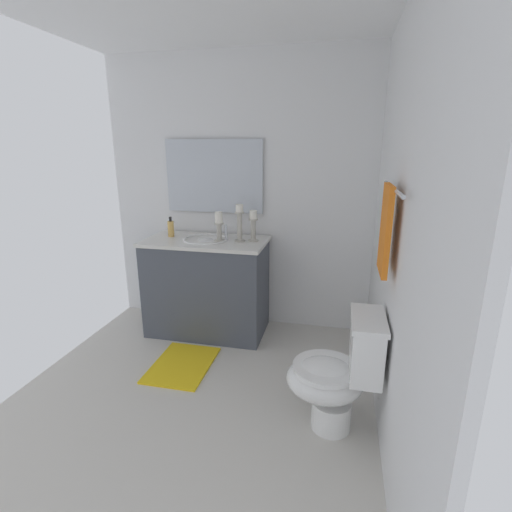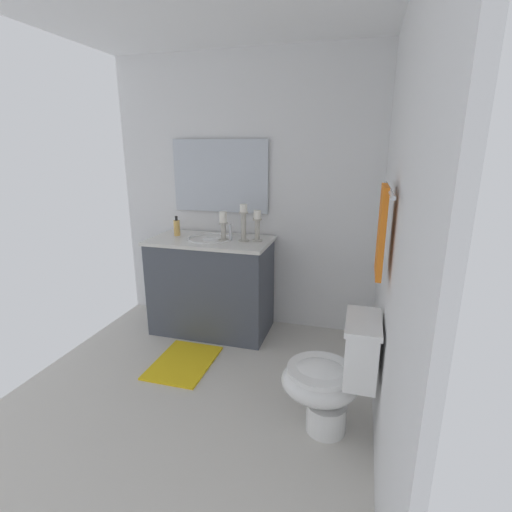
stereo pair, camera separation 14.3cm
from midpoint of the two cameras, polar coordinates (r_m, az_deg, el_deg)
name	(u,v)px [view 1 (the left image)]	position (r m, az deg, el deg)	size (l,w,h in m)	color
floor	(194,397)	(2.84, -10.85, -20.10)	(2.58, 2.46, 0.02)	beige
wall_back	(401,230)	(2.14, 19.06, 3.64)	(2.58, 0.04, 2.45)	white
wall_left	(240,195)	(3.54, -3.63, 9.06)	(0.04, 2.46, 2.45)	white
vanity_cabinet	(207,286)	(3.50, -8.49, -4.49)	(0.58, 1.08, 0.87)	#474C56
sink_basin	(206,244)	(3.38, -8.75, 1.80)	(0.40, 0.40, 0.24)	white
mirror	(214,176)	(3.55, -7.50, 11.74)	(0.02, 0.91, 0.65)	silver
candle_holder_tall	(253,225)	(3.26, -1.68, 4.65)	(0.09, 0.09, 0.27)	#B7B2A5
candle_holder_short	(240,222)	(3.25, -3.74, 5.09)	(0.09, 0.09, 0.32)	#B7B2A5
candle_holder_mid	(219,226)	(3.28, -6.81, 4.51)	(0.09, 0.09, 0.25)	#B7B2A5
soap_bottle	(171,228)	(3.54, -13.77, 4.02)	(0.06, 0.06, 0.18)	#E5B259
toilet	(337,375)	(2.37, 10.24, -17.10)	(0.39, 0.54, 0.75)	white
towel_bar	(393,188)	(2.09, 18.01, 9.59)	(0.02, 0.02, 0.74)	silver
towel_near_vanity	(386,230)	(2.12, 17.02, 3.77)	(0.28, 0.03, 0.48)	orange
bath_mat	(182,365)	(3.17, -12.32, -15.63)	(0.60, 0.44, 0.02)	yellow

